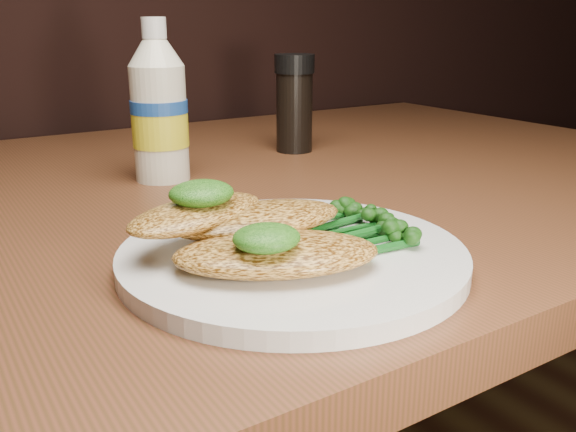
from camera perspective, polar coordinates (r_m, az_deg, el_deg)
plate at (r=0.45m, az=0.43°, el=-3.71°), size 0.26×0.26×0.01m
chicken_front at (r=0.41m, az=-1.10°, el=-3.51°), size 0.16×0.13×0.02m
chicken_mid at (r=0.45m, az=-2.82°, el=-0.28°), size 0.14×0.08×0.02m
chicken_back at (r=0.45m, az=-8.45°, el=0.22°), size 0.13×0.09×0.02m
pesto_front at (r=0.39m, az=-2.02°, el=-2.05°), size 0.05×0.05×0.02m
pesto_back at (r=0.44m, az=-8.09°, el=2.12°), size 0.05×0.04×0.02m
broccolini_bundle at (r=0.47m, az=4.96°, el=-1.11°), size 0.13×0.10×0.02m
mayo_bottle at (r=0.70m, az=-11.99°, el=10.43°), size 0.07×0.07×0.18m
pepper_grinder at (r=0.84m, az=0.59°, el=10.44°), size 0.06×0.06×0.13m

